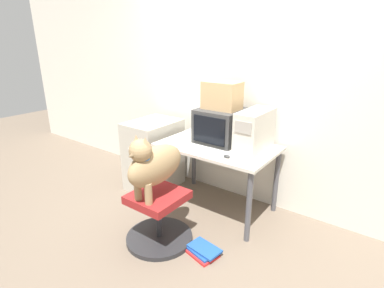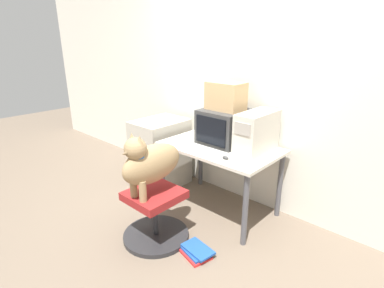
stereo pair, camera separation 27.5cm
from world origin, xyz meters
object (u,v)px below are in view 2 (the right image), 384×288
object	(u,v)px
crt_monitor	(224,126)
cardboard_box	(226,96)
book_stack_floor	(196,252)
dog	(150,162)
office_chair	(155,216)
filing_cabinet	(161,153)
keyboard	(200,150)
pc_tower	(257,132)

from	to	relation	value
crt_monitor	cardboard_box	distance (m)	0.31
cardboard_box	book_stack_floor	world-z (taller)	cardboard_box
crt_monitor	dog	size ratio (longest dim) A/B	0.76
crt_monitor	office_chair	xyz separation A→B (m)	(-0.08, -0.88, -0.66)
office_chair	filing_cabinet	bearing A→B (deg)	135.33
keyboard	dog	bearing A→B (deg)	-97.48
dog	filing_cabinet	bearing A→B (deg)	134.14
pc_tower	cardboard_box	distance (m)	0.48
keyboard	dog	xyz separation A→B (m)	(-0.07, -0.55, 0.03)
office_chair	filing_cabinet	size ratio (longest dim) A/B	0.73
filing_cabinet	book_stack_floor	world-z (taller)	filing_cabinet
filing_cabinet	pc_tower	bearing A→B (deg)	5.54
office_chair	book_stack_floor	world-z (taller)	office_chair
crt_monitor	office_chair	size ratio (longest dim) A/B	0.76
filing_cabinet	book_stack_floor	size ratio (longest dim) A/B	2.64
crt_monitor	pc_tower	distance (m)	0.38
office_chair	book_stack_floor	xyz separation A→B (m)	(0.42, 0.07, -0.19)
pc_tower	office_chair	bearing A→B (deg)	-117.71
cardboard_box	book_stack_floor	size ratio (longest dim) A/B	1.15
office_chair	book_stack_floor	size ratio (longest dim) A/B	1.92
keyboard	cardboard_box	xyz separation A→B (m)	(0.00, 0.37, 0.46)
crt_monitor	filing_cabinet	xyz separation A→B (m)	(-0.84, -0.13, -0.47)
dog	book_stack_floor	size ratio (longest dim) A/B	1.92
crt_monitor	cardboard_box	size ratio (longest dim) A/B	1.27
office_chair	dog	distance (m)	0.53
cardboard_box	dog	bearing A→B (deg)	-94.75
pc_tower	dog	world-z (taller)	pc_tower
crt_monitor	book_stack_floor	bearing A→B (deg)	-66.83
filing_cabinet	keyboard	bearing A→B (deg)	-15.60
office_chair	dog	size ratio (longest dim) A/B	1.00
dog	keyboard	bearing A→B (deg)	82.52
pc_tower	filing_cabinet	bearing A→B (deg)	-174.46
pc_tower	book_stack_floor	size ratio (longest dim) A/B	1.61
crt_monitor	pc_tower	size ratio (longest dim) A/B	0.91
office_chair	dog	xyz separation A→B (m)	(0.00, -0.03, 0.53)
pc_tower	office_chair	world-z (taller)	pc_tower
dog	cardboard_box	size ratio (longest dim) A/B	1.67
keyboard	dog	world-z (taller)	dog
pc_tower	office_chair	distance (m)	1.20
dog	filing_cabinet	xyz separation A→B (m)	(-0.76, 0.78, -0.34)
pc_tower	office_chair	size ratio (longest dim) A/B	0.84
filing_cabinet	cardboard_box	bearing A→B (deg)	9.32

